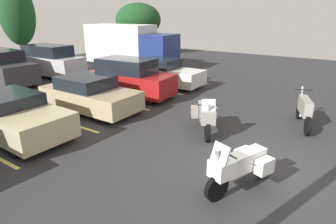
{
  "coord_description": "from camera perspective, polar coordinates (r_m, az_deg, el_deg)",
  "views": [
    {
      "loc": [
        -6.76,
        -1.57,
        3.94
      ],
      "look_at": [
        0.1,
        3.0,
        1.03
      ],
      "focal_mm": 30.06,
      "sensor_mm": 36.0,
      "label": 1
    }
  ],
  "objects": [
    {
      "name": "box_truck",
      "position": [
        21.8,
        -7.82,
        13.25
      ],
      "size": [
        2.79,
        7.18,
        3.13
      ],
      "color": "navy",
      "rests_on": "ground"
    },
    {
      "name": "car_far_charcoal",
      "position": [
        18.87,
        -30.67,
        7.69
      ],
      "size": [
        2.19,
        4.73,
        1.96
      ],
      "color": "#38383D",
      "rests_on": "ground"
    },
    {
      "name": "motorcycle_touring",
      "position": [
        6.78,
        14.53,
        -10.46
      ],
      "size": [
        2.15,
        1.17,
        1.35
      ],
      "color": "black",
      "rests_on": "ground"
    },
    {
      "name": "motorcycle_second",
      "position": [
        9.65,
        7.58,
        -0.62
      ],
      "size": [
        1.88,
        1.36,
        1.41
      ],
      "color": "black",
      "rests_on": "ground"
    },
    {
      "name": "car_white",
      "position": [
        16.27,
        -1.05,
        7.97
      ],
      "size": [
        1.81,
        4.64,
        1.48
      ],
      "color": "white",
      "rests_on": "ground"
    },
    {
      "name": "parking_stripes",
      "position": [
        11.2,
        -27.7,
        -3.49
      ],
      "size": [
        20.3,
        4.8,
        0.01
      ],
      "color": "#EAE066",
      "rests_on": "ground"
    },
    {
      "name": "ground",
      "position": [
        8.0,
        18.09,
        -11.53
      ],
      "size": [
        44.0,
        44.0,
        0.1
      ],
      "primitive_type": "cube",
      "color": "#2D2D30"
    },
    {
      "name": "car_red",
      "position": [
        14.04,
        -7.76,
        6.85
      ],
      "size": [
        2.1,
        4.43,
        1.87
      ],
      "color": "maroon",
      "rests_on": "ground"
    },
    {
      "name": "car_far_silver",
      "position": [
        19.89,
        -22.72,
        9.5
      ],
      "size": [
        2.07,
        4.64,
        2.02
      ],
      "color": "#B7B7BC",
      "rests_on": "ground"
    },
    {
      "name": "tree_far_left",
      "position": [
        23.62,
        -28.3,
        17.11
      ],
      "size": [
        2.41,
        2.41,
        6.11
      ],
      "color": "#4C3823",
      "rests_on": "ground"
    },
    {
      "name": "car_champagne",
      "position": [
        10.86,
        -29.32,
        -0.53
      ],
      "size": [
        2.03,
        4.81,
        1.41
      ],
      "color": "#C1B289",
      "rests_on": "ground"
    },
    {
      "name": "car_tan",
      "position": [
        12.29,
        -15.63,
        3.44
      ],
      "size": [
        1.92,
        4.34,
        1.47
      ],
      "color": "tan",
      "rests_on": "ground"
    },
    {
      "name": "motorcycle_third",
      "position": [
        11.31,
        25.93,
        0.36
      ],
      "size": [
        2.21,
        0.93,
        1.29
      ],
      "color": "black",
      "rests_on": "ground"
    },
    {
      "name": "tree_left",
      "position": [
        29.05,
        -6.04,
        18.07
      ],
      "size": [
        4.42,
        4.42,
        4.89
      ],
      "color": "#4C3823",
      "rests_on": "ground"
    }
  ]
}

